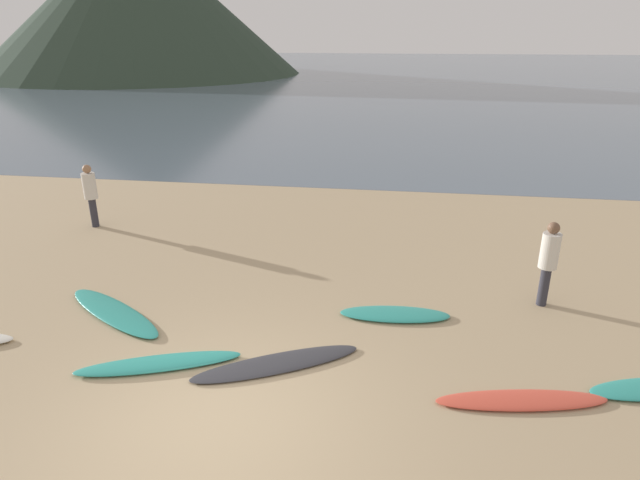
{
  "coord_description": "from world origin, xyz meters",
  "views": [
    {
      "loc": [
        2.13,
        -5.25,
        4.69
      ],
      "look_at": [
        0.62,
        5.04,
        0.6
      ],
      "focal_mm": 30.23,
      "sensor_mm": 36.0,
      "label": 1
    }
  ],
  "objects_px": {
    "person_1": "(549,257)",
    "surfboard_5": "(522,400)",
    "surfboard_1": "(114,312)",
    "surfboard_2": "(159,363)",
    "surfboard_4": "(395,314)",
    "person_0": "(90,191)",
    "surfboard_3": "(277,363)"
  },
  "relations": [
    {
      "from": "surfboard_3",
      "to": "person_0",
      "type": "distance_m",
      "value": 7.96
    },
    {
      "from": "surfboard_3",
      "to": "surfboard_4",
      "type": "relative_size",
      "value": 1.35
    },
    {
      "from": "surfboard_1",
      "to": "surfboard_2",
      "type": "distance_m",
      "value": 1.98
    },
    {
      "from": "surfboard_3",
      "to": "person_1",
      "type": "height_order",
      "value": "person_1"
    },
    {
      "from": "surfboard_1",
      "to": "surfboard_4",
      "type": "xyz_separation_m",
      "value": [
        4.9,
        0.65,
        -0.0
      ]
    },
    {
      "from": "surfboard_5",
      "to": "surfboard_2",
      "type": "bearing_deg",
      "value": 169.52
    },
    {
      "from": "surfboard_3",
      "to": "surfboard_5",
      "type": "bearing_deg",
      "value": -33.79
    },
    {
      "from": "person_0",
      "to": "person_1",
      "type": "xyz_separation_m",
      "value": [
        10.25,
        -2.71,
        -0.0
      ]
    },
    {
      "from": "surfboard_3",
      "to": "surfboard_1",
      "type": "bearing_deg",
      "value": 133.24
    },
    {
      "from": "surfboard_2",
      "to": "surfboard_4",
      "type": "relative_size",
      "value": 1.27
    },
    {
      "from": "surfboard_5",
      "to": "person_1",
      "type": "bearing_deg",
      "value": 63.31
    },
    {
      "from": "surfboard_5",
      "to": "person_1",
      "type": "xyz_separation_m",
      "value": [
        0.9,
        2.93,
        0.9
      ]
    },
    {
      "from": "surfboard_1",
      "to": "person_1",
      "type": "distance_m",
      "value": 7.73
    },
    {
      "from": "surfboard_4",
      "to": "person_0",
      "type": "distance_m",
      "value": 8.44
    },
    {
      "from": "surfboard_2",
      "to": "surfboard_1",
      "type": "bearing_deg",
      "value": 116.57
    },
    {
      "from": "surfboard_3",
      "to": "surfboard_5",
      "type": "height_order",
      "value": "surfboard_5"
    },
    {
      "from": "surfboard_2",
      "to": "person_0",
      "type": "distance_m",
      "value": 7.0
    },
    {
      "from": "person_1",
      "to": "surfboard_4",
      "type": "bearing_deg",
      "value": 128.22
    },
    {
      "from": "person_0",
      "to": "surfboard_2",
      "type": "bearing_deg",
      "value": 55.63
    },
    {
      "from": "surfboard_2",
      "to": "surfboard_4",
      "type": "distance_m",
      "value": 4.0
    },
    {
      "from": "person_1",
      "to": "surfboard_5",
      "type": "bearing_deg",
      "value": -176.36
    },
    {
      "from": "surfboard_1",
      "to": "surfboard_3",
      "type": "xyz_separation_m",
      "value": [
        3.18,
        -1.09,
        -0.01
      ]
    },
    {
      "from": "surfboard_3",
      "to": "person_1",
      "type": "relative_size",
      "value": 1.62
    },
    {
      "from": "surfboard_1",
      "to": "surfboard_4",
      "type": "relative_size",
      "value": 1.37
    },
    {
      "from": "surfboard_2",
      "to": "person_0",
      "type": "height_order",
      "value": "person_0"
    },
    {
      "from": "surfboard_1",
      "to": "person_0",
      "type": "distance_m",
      "value": 5.07
    },
    {
      "from": "person_1",
      "to": "surfboard_1",
      "type": "bearing_deg",
      "value": 121.91
    },
    {
      "from": "surfboard_4",
      "to": "person_0",
      "type": "height_order",
      "value": "person_0"
    },
    {
      "from": "person_0",
      "to": "surfboard_4",
      "type": "bearing_deg",
      "value": 83.88
    },
    {
      "from": "person_1",
      "to": "surfboard_2",
      "type": "bearing_deg",
      "value": 135.83
    },
    {
      "from": "surfboard_1",
      "to": "surfboard_5",
      "type": "bearing_deg",
      "value": 20.21
    },
    {
      "from": "surfboard_2",
      "to": "person_0",
      "type": "relative_size",
      "value": 1.52
    }
  ]
}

